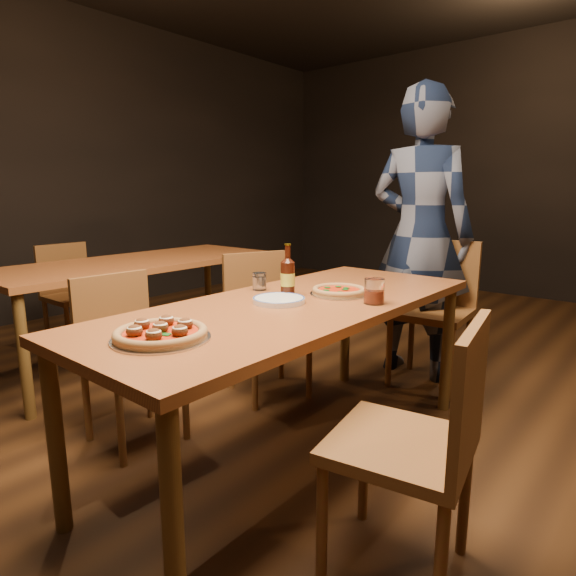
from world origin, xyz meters
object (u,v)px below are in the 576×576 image
Objects in this scene: chair_end at (431,312)px; water_glass at (259,281)px; chair_nbr_left at (77,296)px; beer_bottle at (288,278)px; chair_main_sw at (269,323)px; table_left at (138,270)px; diner at (420,236)px; table_main at (295,317)px; chair_main_nw at (133,358)px; plate_stack at (279,300)px; pizza_meatball at (161,333)px; amber_glass at (374,291)px; pizza_margherita at (339,291)px; chair_main_e at (400,443)px.

chair_end reaches higher than water_glass.
chair_nbr_left is 3.62× the size of beer_bottle.
chair_end is at bearing -20.26° from chair_main_sw.
diner is at bearing 32.99° from table_left.
water_glass is at bearing 163.70° from table_main.
diner is at bearing -16.75° from chair_main_nw.
water_glass reaches higher than table_main.
chair_main_nw is at bearing -153.58° from plate_stack.
chair_nbr_left is 2.03m from water_glass.
diner is (0.05, 1.30, 0.11)m from beer_bottle.
chair_main_sw is 1.36m from pizza_meatball.
plate_stack is (0.54, -0.52, 0.31)m from chair_main_sw.
chair_main_sw is 8.16× the size of amber_glass.
table_main is 2.31× the size of chair_main_nw.
pizza_margherita is (0.77, 0.64, 0.34)m from chair_main_nw.
amber_glass is (2.58, 0.06, 0.37)m from chair_nbr_left.
water_glass reaches higher than pizza_margherita.
diner is at bearing -8.90° from chair_main_sw.
pizza_meatball is (0.71, -0.33, 0.34)m from chair_main_nw.
table_main is 0.72m from pizza_meatball.
chair_main_e reaches higher than pizza_meatball.
chair_nbr_left is at bearing -160.13° from chair_end.
beer_bottle is at bearing 85.67° from diner.
water_glass is at bearing 150.19° from plate_stack.
chair_nbr_left is 2.28m from plate_stack.
chair_nbr_left is 3.75× the size of plate_stack.
diner is at bearing -61.80° from chair_nbr_left.
diner is (-0.74, 1.69, 0.49)m from chair_main_e.
chair_end reaches higher than pizza_margherita.
table_main is 0.79m from chair_main_e.
water_glass is at bearing -155.91° from pizza_margherita.
pizza_margherita is at bearing 165.61° from amber_glass.
chair_end reaches higher than chair_main_nw.
chair_end is at bearing -169.76° from chair_main_e.
beer_bottle reaches higher than table_left.
chair_main_e is 1.12m from water_glass.
chair_main_sw reaches higher than pizza_meatball.
chair_main_sw reaches higher than amber_glass.
table_main is 8.37× the size of beer_bottle.
beer_bottle is 1.30m from diner.
chair_main_nw is (0.99, -0.69, -0.25)m from table_left.
table_left is 0.67m from chair_nbr_left.
chair_end reaches higher than table_left.
beer_bottle is 2.17× the size of amber_glass.
chair_main_sw is 2.74× the size of pizza_meatball.
chair_main_nw is 3.62× the size of beer_bottle.
chair_main_e reaches higher than chair_main_sw.
pizza_meatball is 0.80m from beer_bottle.
chair_main_sw is 0.48× the size of diner.
water_glass is (-0.41, -1.15, 0.31)m from chair_end.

